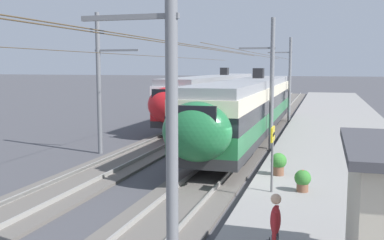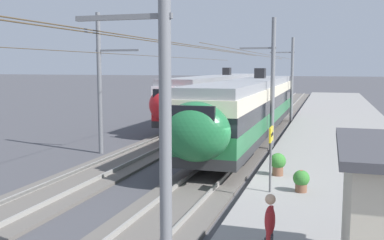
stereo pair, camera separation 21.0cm
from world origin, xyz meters
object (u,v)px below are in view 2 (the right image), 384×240
(catenary_mast_west, at_px, (159,111))
(platform_sign, at_px, (271,145))
(catenary_mast_mid, at_px, (270,82))
(passenger_walking, at_px, (270,229))
(potted_plant_by_shelter, at_px, (278,162))
(catenary_mast_east, at_px, (290,78))
(catenary_mast_far_side, at_px, (102,81))
(potted_plant_platform_edge, at_px, (301,180))
(train_near_platform, at_px, (250,106))
(train_far_track, at_px, (216,94))

(catenary_mast_west, bearing_deg, platform_sign, -10.03)
(catenary_mast_mid, height_order, passenger_walking, catenary_mast_mid)
(catenary_mast_west, distance_m, potted_plant_by_shelter, 10.14)
(passenger_walking, bearing_deg, platform_sign, 7.05)
(catenary_mast_west, distance_m, catenary_mast_east, 29.69)
(catenary_mast_west, relative_size, catenary_mast_far_side, 1.00)
(platform_sign, bearing_deg, catenary_mast_far_side, 57.67)
(passenger_walking, height_order, potted_plant_platform_edge, passenger_walking)
(train_near_platform, xyz_separation_m, catenary_mast_west, (-19.34, -1.58, 1.62))
(train_near_platform, xyz_separation_m, catenary_mast_mid, (-2.66, -1.58, 1.61))
(catenary_mast_far_side, xyz_separation_m, platform_sign, (-6.13, -9.69, -1.87))
(catenary_mast_west, xyz_separation_m, catenary_mast_far_side, (13.28, 8.43, 0.07))
(potted_plant_platform_edge, bearing_deg, platform_sign, 108.71)
(train_far_track, height_order, passenger_walking, train_far_track)
(catenary_mast_far_side, distance_m, potted_plant_by_shelter, 10.78)
(train_far_track, height_order, catenary_mast_west, catenary_mast_west)
(catenary_mast_far_side, xyz_separation_m, potted_plant_platform_edge, (-5.79, -10.71, -3.09))
(train_far_track, bearing_deg, potted_plant_platform_edge, -158.97)
(potted_plant_platform_edge, xyz_separation_m, potted_plant_by_shelter, (2.13, 1.03, 0.09))
(catenary_mast_west, bearing_deg, passenger_walking, -61.26)
(catenary_mast_west, relative_size, catenary_mast_mid, 1.00)
(train_far_track, relative_size, potted_plant_by_shelter, 28.67)
(train_far_track, relative_size, catenary_mast_mid, 0.60)
(catenary_mast_west, height_order, catenary_mast_far_side, catenary_mast_far_side)
(catenary_mast_mid, relative_size, passenger_walking, 25.42)
(potted_plant_platform_edge, bearing_deg, train_far_track, 21.03)
(catenary_mast_east, relative_size, potted_plant_by_shelter, 48.03)
(catenary_mast_east, xyz_separation_m, passenger_walking, (-28.58, -2.02, -2.41))
(train_near_platform, relative_size, passenger_walking, 14.69)
(catenary_mast_east, xyz_separation_m, potted_plant_platform_edge, (-22.19, -2.29, -2.92))
(catenary_mast_mid, distance_m, catenary_mast_east, 13.00)
(train_far_track, xyz_separation_m, catenary_mast_east, (-0.48, -6.43, 1.51))
(catenary_mast_mid, height_order, catenary_mast_far_side, catenary_mast_far_side)
(passenger_walking, bearing_deg, train_near_platform, 11.13)
(train_near_platform, height_order, train_far_track, same)
(catenary_mast_far_side, relative_size, platform_sign, 19.01)
(train_far_track, relative_size, potted_plant_platform_edge, 33.63)
(catenary_mast_far_side, distance_m, potted_plant_platform_edge, 12.56)
(potted_plant_platform_edge, distance_m, potted_plant_by_shelter, 2.36)
(catenary_mast_east, distance_m, potted_plant_by_shelter, 20.31)
(passenger_walking, bearing_deg, train_far_track, 16.20)
(catenary_mast_east, xyz_separation_m, platform_sign, (-22.54, -1.27, -1.69))
(train_near_platform, distance_m, potted_plant_platform_edge, 12.54)
(train_far_track, bearing_deg, passenger_walking, -163.80)
(catenary_mast_east, xyz_separation_m, catenary_mast_far_side, (-16.41, 8.42, 0.18))
(train_near_platform, bearing_deg, passenger_walking, -168.87)
(train_far_track, distance_m, catenary_mast_west, 30.88)
(train_near_platform, distance_m, catenary_mast_east, 10.57)
(train_far_track, xyz_separation_m, potted_plant_platform_edge, (-22.67, -8.71, -1.41))
(catenary_mast_west, height_order, passenger_walking, catenary_mast_west)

